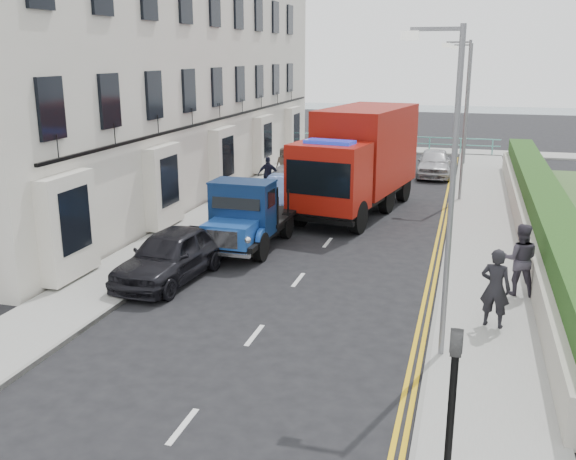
# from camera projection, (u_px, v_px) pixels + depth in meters

# --- Properties ---
(ground) EXTENTS (120.00, 120.00, 0.00)m
(ground) POSITION_uv_depth(u_px,v_px,m) (279.00, 305.00, 17.03)
(ground) COLOR black
(ground) RESTS_ON ground
(pavement_west) EXTENTS (2.40, 38.00, 0.12)m
(pavement_west) POSITION_uv_depth(u_px,v_px,m) (221.00, 212.00, 26.73)
(pavement_west) COLOR gray
(pavement_west) RESTS_ON ground
(pavement_east) EXTENTS (2.60, 38.00, 0.12)m
(pavement_east) POSITION_uv_depth(u_px,v_px,m) (483.00, 230.00, 23.96)
(pavement_east) COLOR gray
(pavement_east) RESTS_ON ground
(promenade) EXTENTS (30.00, 2.50, 0.12)m
(promenade) POSITION_uv_depth(u_px,v_px,m) (400.00, 150.00, 43.90)
(promenade) COLOR gray
(promenade) RESTS_ON ground
(sea_plane) EXTENTS (120.00, 120.00, 0.00)m
(sea_plane) POSITION_uv_depth(u_px,v_px,m) (430.00, 112.00, 72.66)
(sea_plane) COLOR slate
(sea_plane) RESTS_ON ground
(terrace_west) EXTENTS (6.31, 30.20, 14.25)m
(terrace_west) POSITION_uv_depth(u_px,v_px,m) (163.00, 37.00, 29.67)
(terrace_west) COLOR silver
(terrace_west) RESTS_ON ground
(garden_east) EXTENTS (1.45, 28.00, 1.75)m
(garden_east) POSITION_uv_depth(u_px,v_px,m) (540.00, 212.00, 23.24)
(garden_east) COLOR #B2AD9E
(garden_east) RESTS_ON ground
(seafront_railing) EXTENTS (13.00, 0.08, 1.11)m
(seafront_railing) POSITION_uv_depth(u_px,v_px,m) (399.00, 144.00, 43.02)
(seafront_railing) COLOR #59B2A5
(seafront_railing) RESTS_ON ground
(lamp_near) EXTENTS (1.23, 0.18, 7.00)m
(lamp_near) POSITION_uv_depth(u_px,v_px,m) (447.00, 178.00, 13.01)
(lamp_near) COLOR slate
(lamp_near) RESTS_ON ground
(lamp_mid) EXTENTS (1.23, 0.18, 7.00)m
(lamp_mid) POSITION_uv_depth(u_px,v_px,m) (463.00, 112.00, 27.85)
(lamp_mid) COLOR slate
(lamp_mid) RESTS_ON ground
(lamp_far) EXTENTS (1.23, 0.18, 7.00)m
(lamp_far) POSITION_uv_depth(u_px,v_px,m) (466.00, 97.00, 37.12)
(lamp_far) COLOR slate
(lamp_far) RESTS_ON ground
(traffic_signal) EXTENTS (0.16, 0.20, 3.10)m
(traffic_signal) POSITION_uv_depth(u_px,v_px,m) (452.00, 403.00, 8.31)
(traffic_signal) COLOR black
(traffic_signal) RESTS_ON ground
(bedford_lorry) EXTENTS (2.13, 5.13, 2.39)m
(bedford_lorry) POSITION_uv_depth(u_px,v_px,m) (245.00, 220.00, 21.35)
(bedford_lorry) COLOR black
(bedford_lorry) RESTS_ON ground
(red_lorry) EXTENTS (4.13, 8.51, 4.28)m
(red_lorry) POSITION_uv_depth(u_px,v_px,m) (359.00, 158.00, 26.52)
(red_lorry) COLOR black
(red_lorry) RESTS_ON ground
(parked_car_front) EXTENTS (2.20, 4.60, 1.52)m
(parked_car_front) POSITION_uv_depth(u_px,v_px,m) (170.00, 255.00, 18.71)
(parked_car_front) COLOR black
(parked_car_front) RESTS_ON ground
(parked_car_mid) EXTENTS (1.59, 4.48, 1.47)m
(parked_car_mid) POSITION_uv_depth(u_px,v_px,m) (286.00, 194.00, 26.94)
(parked_car_mid) COLOR #6387D6
(parked_car_mid) RESTS_ON ground
(parked_car_rear) EXTENTS (2.00, 4.53, 1.30)m
(parked_car_rear) POSITION_uv_depth(u_px,v_px,m) (287.00, 180.00, 30.28)
(parked_car_rear) COLOR #A4A3A8
(parked_car_rear) RESTS_ON ground
(seafront_car_left) EXTENTS (3.37, 5.46, 1.41)m
(seafront_car_left) POSITION_uv_depth(u_px,v_px,m) (365.00, 147.00, 40.82)
(seafront_car_left) COLOR black
(seafront_car_left) RESTS_ON ground
(seafront_car_right) EXTENTS (1.90, 4.38, 1.47)m
(seafront_car_right) POSITION_uv_depth(u_px,v_px,m) (434.00, 163.00, 34.64)
(seafront_car_right) COLOR #B3B3B8
(seafront_car_right) RESTS_ON ground
(pedestrian_east_near) EXTENTS (0.80, 0.62, 1.93)m
(pedestrian_east_near) POSITION_uv_depth(u_px,v_px,m) (495.00, 288.00, 15.17)
(pedestrian_east_near) COLOR black
(pedestrian_east_near) RESTS_ON pavement_east
(pedestrian_east_far) EXTENTS (0.96, 0.75, 1.97)m
(pedestrian_east_far) POSITION_uv_depth(u_px,v_px,m) (520.00, 259.00, 17.22)
(pedestrian_east_far) COLOR #39343F
(pedestrian_east_far) RESTS_ON pavement_east
(pedestrian_west_near) EXTENTS (1.06, 0.68, 1.68)m
(pedestrian_west_near) POSITION_uv_depth(u_px,v_px,m) (268.00, 175.00, 29.99)
(pedestrian_west_near) COLOR black
(pedestrian_west_near) RESTS_ON pavement_west
(pedestrian_west_far) EXTENTS (0.90, 0.62, 1.76)m
(pedestrian_west_far) POSITION_uv_depth(u_px,v_px,m) (284.00, 165.00, 32.50)
(pedestrian_west_far) COLOR #463B32
(pedestrian_west_far) RESTS_ON pavement_west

